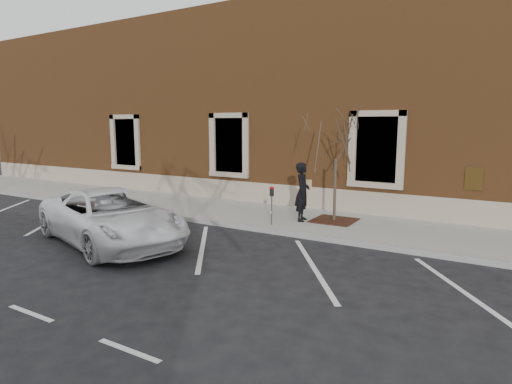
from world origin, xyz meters
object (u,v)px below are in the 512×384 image
Objects in this scene: parking_meter at (272,199)px; sapling at (336,141)px; man at (302,192)px; white_truck at (111,217)px.

parking_meter is 2.74m from sapling.
man is 1.58× the size of parking_meter.
man is 5.87m from white_truck.
parking_meter is 4.72m from white_truck.
sapling is 7.11m from white_truck.
white_truck is (-4.52, -5.12, -1.98)m from sapling.
sapling is (1.47, 1.53, 1.73)m from parking_meter.
white_truck reaches higher than parking_meter.
man is 0.51× the size of sapling.
parking_meter is 0.23× the size of white_truck.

